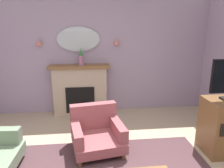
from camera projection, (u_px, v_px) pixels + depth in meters
wall_back at (95, 56)px, 5.03m from camera, size 6.27×0.10×2.64m
fireplace at (80, 90)px, 4.98m from camera, size 1.36×0.36×1.16m
mantel_vase_right at (81, 58)px, 4.76m from camera, size 0.12×0.12×0.38m
wall_mirror at (78, 39)px, 4.81m from camera, size 0.96×0.06×0.56m
wall_sconce_left at (39, 42)px, 4.69m from camera, size 0.14×0.14×0.14m
wall_sconce_right at (117, 42)px, 4.86m from camera, size 0.14×0.14×0.14m
armchair_near_fireplace at (96, 131)px, 3.63m from camera, size 0.93×0.94×0.71m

